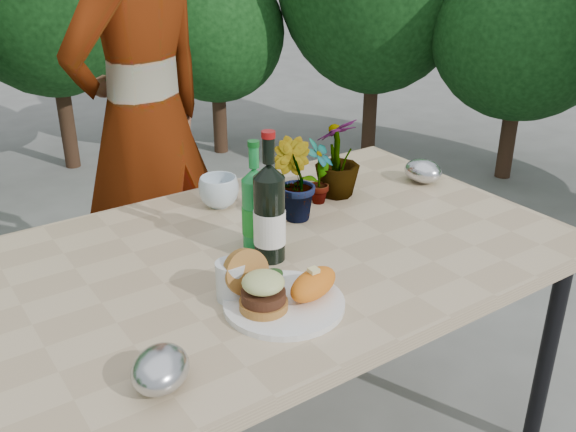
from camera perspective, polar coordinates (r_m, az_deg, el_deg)
patio_table at (r=1.75m, az=-1.48°, el=-4.65°), size 1.60×1.00×0.75m
shrub_hedge at (r=3.09m, az=-15.33°, el=17.44°), size 7.02×5.13×2.22m
dinner_plate at (r=1.48m, az=-0.36°, el=-7.78°), size 0.28×0.28×0.01m
burger_stack at (r=1.44m, az=-2.61°, el=-6.33°), size 0.11×0.16×0.11m
sweet_potato at (r=1.48m, az=2.27°, el=-6.06°), size 0.17×0.12×0.06m
grilled_veg at (r=1.55m, az=-1.76°, el=-5.42°), size 0.08×0.05×0.03m
wine_bottle at (r=1.63m, az=-1.67°, el=0.17°), size 0.08×0.08×0.35m
sparkling_water at (r=1.70m, az=-2.95°, el=0.64°), size 0.07×0.07×0.30m
plastic_cup at (r=1.50m, az=-5.07°, el=-5.75°), size 0.07×0.07×0.09m
seedling_left at (r=1.97m, az=2.76°, el=3.93°), size 0.13×0.11×0.21m
seedling_mid at (r=1.86m, az=0.52°, el=3.20°), size 0.14×0.16×0.24m
seedling_right at (r=2.03m, az=4.44°, el=5.21°), size 0.17×0.17×0.25m
blue_bowl at (r=1.98m, az=-6.17°, el=2.16°), size 0.14×0.14×0.10m
foil_packet_left at (r=1.26m, az=-11.29°, el=-13.19°), size 0.17×0.17×0.08m
foil_packet_right at (r=2.20m, az=11.91°, el=3.94°), size 0.13×0.15×0.08m
person at (r=2.42m, az=-12.57°, el=8.16°), size 0.75×0.62×1.77m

